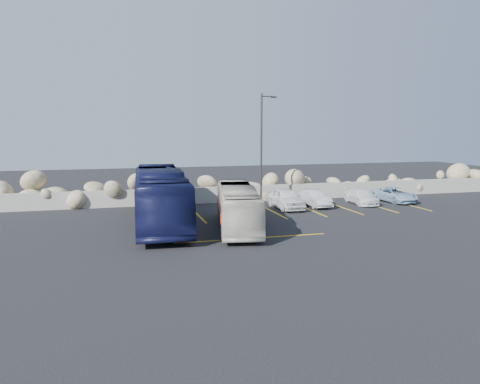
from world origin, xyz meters
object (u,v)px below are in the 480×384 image
object	(u,v)px
tour_coach	(160,197)
car_b	(315,198)
lamppost	(262,147)
car_c	(361,197)
vintage_bus	(238,207)
car_a	(286,198)
car_d	(395,195)

from	to	relation	value
tour_coach	car_b	world-z (taller)	tour_coach
tour_coach	car_b	xyz separation A→B (m)	(11.39, 3.59, -1.06)
tour_coach	car_b	size ratio (longest dim) A/B	3.33
lamppost	car_c	xyz separation A→B (m)	(7.47, -0.94, -3.75)
vintage_bus	car_b	xyz separation A→B (m)	(7.31, 5.69, -0.63)
vintage_bus	car_c	distance (m)	12.55
tour_coach	car_b	distance (m)	11.99
lamppost	car_a	size ratio (longest dim) A/B	1.91
lamppost	vintage_bus	size ratio (longest dim) A/B	0.92
vintage_bus	car_c	xyz separation A→B (m)	(11.09, 5.83, -0.67)
lamppost	car_d	distance (m)	11.08
car_b	car_d	xyz separation A→B (m)	(6.72, 0.29, -0.03)
vintage_bus	car_d	bearing A→B (deg)	34.35
car_b	car_d	world-z (taller)	car_b
vintage_bus	car_a	size ratio (longest dim) A/B	2.09
car_b	car_c	distance (m)	3.78
car_b	car_d	bearing A→B (deg)	2.72
car_a	car_d	world-z (taller)	car_a
car_b	car_c	world-z (taller)	car_b
vintage_bus	car_d	distance (m)	15.27
vintage_bus	car_c	size ratio (longest dim) A/B	2.32
car_a	car_c	bearing A→B (deg)	4.11
car_c	lamppost	bearing A→B (deg)	178.48
tour_coach	car_d	world-z (taller)	tour_coach
tour_coach	car_c	xyz separation A→B (m)	(15.17, 3.73, -1.10)
vintage_bus	car_c	world-z (taller)	vintage_bus
lamppost	vintage_bus	distance (m)	8.27
tour_coach	car_a	distance (m)	9.68
vintage_bus	tour_coach	distance (m)	4.60
lamppost	car_b	xyz separation A→B (m)	(3.69, -1.08, -3.71)
car_a	car_d	xyz separation A→B (m)	(9.06, 0.55, -0.16)
car_a	car_b	world-z (taller)	car_a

